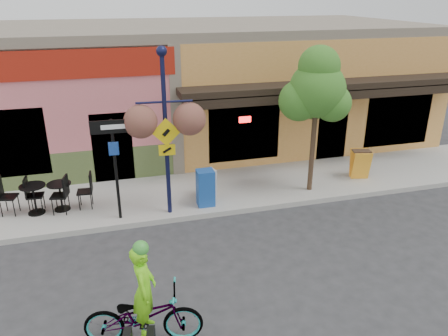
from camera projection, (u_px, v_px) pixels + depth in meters
name	position (u px, v px, depth m)	size (l,w,h in m)	color
ground	(240.00, 223.00, 11.39)	(90.00, 90.00, 0.00)	#2D2D30
sidewalk	(220.00, 190.00, 13.15)	(24.00, 3.00, 0.15)	#9E9B93
curb	(234.00, 211.00, 11.86)	(24.00, 0.12, 0.15)	#A8A59E
building	(184.00, 83.00, 17.25)	(18.20, 8.20, 4.50)	#D2686E
bicycle	(143.00, 316.00, 7.37)	(0.70, 2.02, 1.06)	maroon
cyclist_rider	(145.00, 302.00, 7.28)	(0.59, 0.39, 1.63)	#79E918
lamp_post	(166.00, 135.00, 10.86)	(1.38, 0.55, 4.33)	#111538
one_way_sign	(116.00, 171.00, 10.88)	(1.02, 0.22, 2.65)	black
cafe_set_left	(60.00, 193.00, 11.62)	(1.67, 0.84, 1.00)	black
cafe_set_right	(34.00, 195.00, 11.41)	(1.76, 0.88, 1.05)	black
newspaper_box_blue	(206.00, 188.00, 11.88)	(0.46, 0.41, 1.02)	#1A4A9D
newspaper_box_grey	(208.00, 183.00, 12.38)	(0.39, 0.35, 0.83)	#B9B9B9
street_tree	(315.00, 121.00, 12.21)	(1.65, 1.65, 4.23)	#3D7A26
sandwich_board	(362.00, 166.00, 13.49)	(0.55, 0.40, 0.92)	#FFA728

